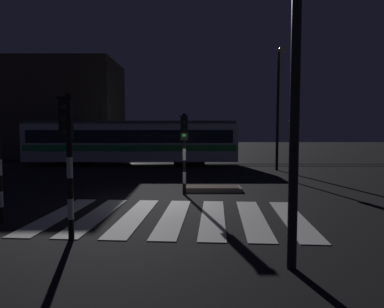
{
  "coord_description": "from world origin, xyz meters",
  "views": [
    {
      "loc": [
        0.56,
        -12.55,
        2.63
      ],
      "look_at": [
        0.5,
        4.99,
        1.4
      ],
      "focal_mm": 32.67,
      "sensor_mm": 36.0,
      "label": 1
    }
  ],
  "objects": [
    {
      "name": "rail_far",
      "position": [
        0.0,
        13.82,
        0.01
      ],
      "size": [
        80.0,
        0.12,
        0.03
      ],
      "primitive_type": "cube",
      "color": "#59595E",
      "rests_on": "ground"
    },
    {
      "name": "ground_plane",
      "position": [
        0.0,
        0.0,
        0.0
      ],
      "size": [
        120.0,
        120.0,
        0.0
      ],
      "primitive_type": "plane",
      "color": "black"
    },
    {
      "name": "rail_near",
      "position": [
        0.0,
        12.38,
        0.01
      ],
      "size": [
        80.0,
        0.12,
        0.03
      ],
      "primitive_type": "cube",
      "color": "#59595E",
      "rests_on": "ground"
    },
    {
      "name": "street_lamp_near_kerb",
      "position": [
        2.45,
        -6.36,
        4.4
      ],
      "size": [
        0.44,
        1.21,
        6.9
      ],
      "color": "black",
      "rests_on": "ground"
    },
    {
      "name": "tram",
      "position": [
        -3.84,
        13.1,
        1.75
      ],
      "size": [
        15.47,
        2.58,
        4.15
      ],
      "color": "silver",
      "rests_on": "ground"
    },
    {
      "name": "crosswalk_zebra",
      "position": [
        -0.0,
        -2.22,
        0.01
      ],
      "size": [
        8.1,
        5.18,
        0.02
      ],
      "color": "silver",
      "rests_on": "ground"
    },
    {
      "name": "building_backdrop",
      "position": [
        -13.74,
        21.84,
        4.57
      ],
      "size": [
        13.91,
        8.0,
        9.14
      ],
      "primitive_type": "cube",
      "color": "#42382D",
      "rests_on": "ground"
    },
    {
      "name": "street_lamp_trackside_right",
      "position": [
        6.05,
        9.68,
        4.84
      ],
      "size": [
        0.44,
        1.21,
        7.7
      ],
      "color": "black",
      "rests_on": "ground"
    },
    {
      "name": "traffic_light_kerb_mid_left",
      "position": [
        -2.34,
        -4.43,
        2.29
      ],
      "size": [
        0.36,
        0.42,
        3.47
      ],
      "color": "black",
      "rests_on": "ground"
    },
    {
      "name": "traffic_island",
      "position": [
        1.41,
        2.41,
        0.09
      ],
      "size": [
        2.51,
        1.09,
        0.18
      ],
      "color": "slate",
      "rests_on": "ground"
    },
    {
      "name": "traffic_light_median_centre",
      "position": [
        0.25,
        1.32,
        2.16
      ],
      "size": [
        0.36,
        0.42,
        3.27
      ],
      "color": "black",
      "rests_on": "ground"
    },
    {
      "name": "traffic_light_corner_far_right",
      "position": [
        5.58,
        5.05,
        2.1
      ],
      "size": [
        0.36,
        0.42,
        3.18
      ],
      "color": "black",
      "rests_on": "ground"
    }
  ]
}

